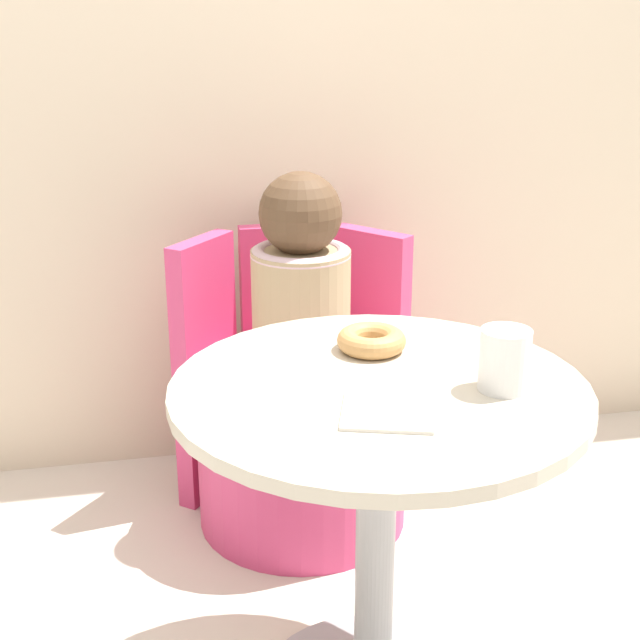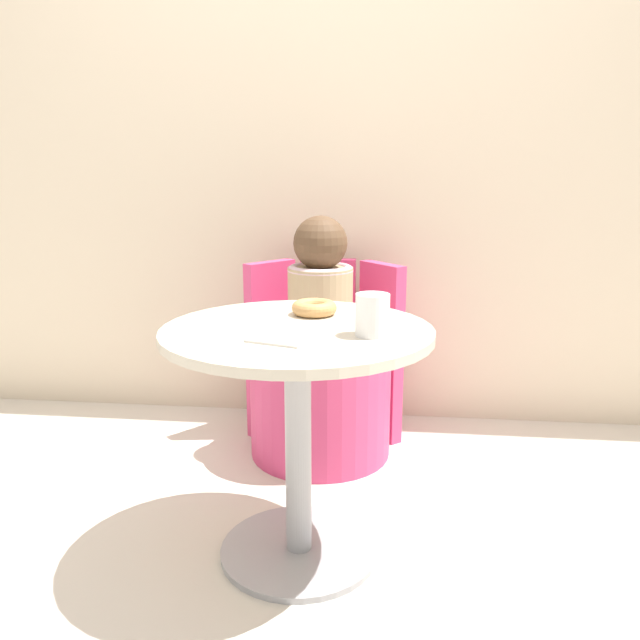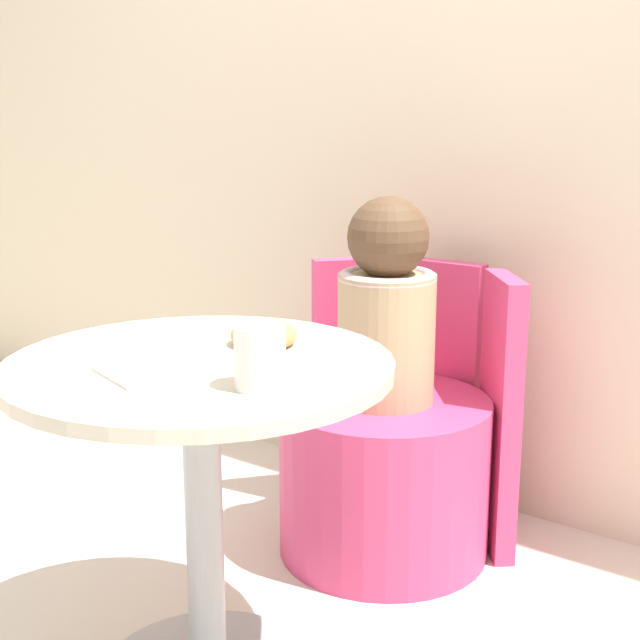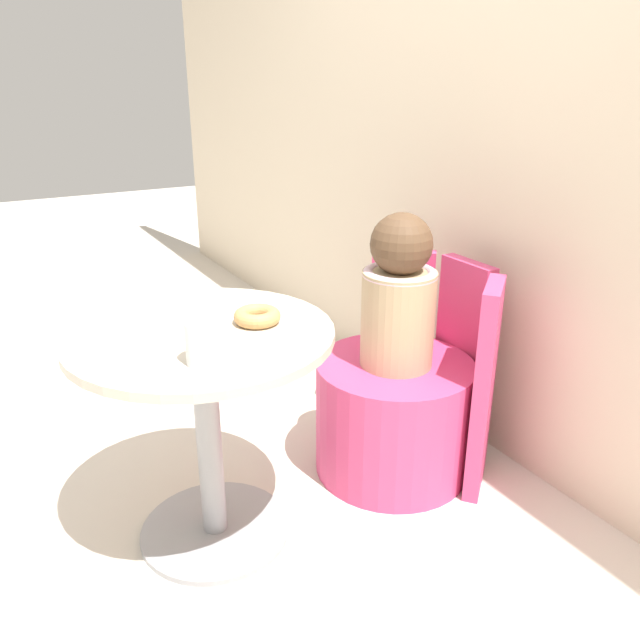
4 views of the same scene
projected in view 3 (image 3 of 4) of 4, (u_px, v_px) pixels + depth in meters
back_wall at (463, 65)px, 2.34m from camera, size 6.00×0.06×2.40m
round_table at (202, 454)px, 1.63m from camera, size 0.70×0.70×0.65m
tub_chair at (384, 476)px, 2.21m from camera, size 0.52×0.52×0.40m
booth_backrest at (429, 396)px, 2.35m from camera, size 0.62×0.23×0.70m
child_figure at (387, 307)px, 2.11m from camera, size 0.23×0.23×0.50m
donut at (264, 335)px, 1.69m from camera, size 0.13×0.13×0.04m
cup at (260, 357)px, 1.42m from camera, size 0.08×0.08×0.10m
paper_napkin at (147, 371)px, 1.51m from camera, size 0.18×0.18×0.01m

